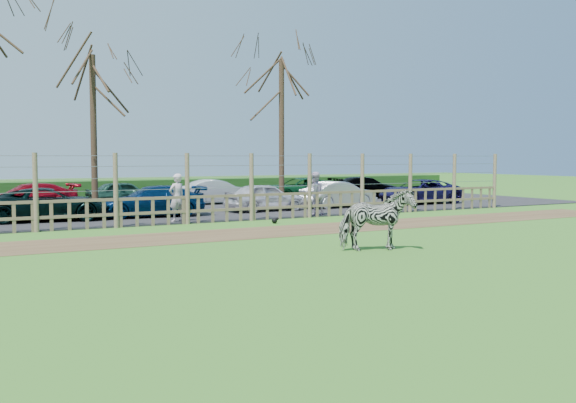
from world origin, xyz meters
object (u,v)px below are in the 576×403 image
car_9 (28,198)px  car_5 (339,194)px  car_6 (420,192)px  tree_mid (93,95)px  car_2 (49,204)px  crow (275,221)px  visitor_b (315,193)px  car_10 (125,194)px  car_11 (217,192)px  car_12 (299,189)px  car_4 (265,197)px  car_3 (151,201)px  zebra (376,220)px  visitor_a (177,198)px  car_13 (366,188)px  tree_right (282,97)px

car_9 → car_5: bearing=65.0°
car_5 → car_6: 4.81m
tree_mid → car_2: 5.26m
crow → car_6: 11.53m
visitor_b → car_10: 9.63m
car_2 → car_5: size_ratio=1.19×
car_5 → car_11: (-4.06, 4.80, 0.00)m
visitor_b → car_12: (3.78, 7.80, -0.26)m
car_4 → visitor_b: bearing=-165.6°
car_6 → car_12: 6.41m
tree_mid → car_9: bearing=136.1°
car_6 → car_10: size_ratio=1.23×
car_12 → car_3: bearing=-58.4°
zebra → car_2: 13.12m
visitor_a → car_6: visitor_a is taller
car_4 → car_11: 4.96m
crow → car_10: (-2.81, 9.65, 0.54)m
car_11 → car_12: (4.84, 0.19, 0.00)m
car_11 → car_2: bearing=121.3°
car_6 → car_10: 14.29m
crow → car_13: 14.13m
car_5 → visitor_b: bearing=128.2°
visitor_a → car_12: size_ratio=0.40×
visitor_b → car_12: visitor_b is taller
car_3 → car_9: (-3.91, 4.77, 0.00)m
car_2 → car_10: 6.58m
visitor_a → tree_mid: bearing=-86.0°
zebra → car_2: zebra is taller
tree_mid → car_4: (6.65, -2.36, -4.23)m
car_3 → car_10: (0.38, 5.39, 0.00)m
car_9 → car_6: bearing=70.0°
tree_mid → car_2: tree_mid is taller
car_5 → car_11: same height
visitor_a → car_10: 7.68m
zebra → visitor_b: (3.58, 8.88, 0.12)m
tree_right → car_3: size_ratio=1.78×
tree_right → crow: (-4.22, -7.31, -5.14)m
visitor_a → car_10: size_ratio=0.49×
car_6 → car_10: bearing=-111.7°
car_3 → car_13: (13.85, 5.00, 0.00)m
car_10 → car_11: size_ratio=0.97×
crow → car_2: bearing=146.8°
car_2 → car_4: bearing=-83.9°
car_3 → car_11: same height
tree_mid → car_12: bearing=13.8°
car_9 → car_2: bearing=-3.8°
tree_right → car_4: 5.91m
tree_right → zebra: 15.90m
crow → car_10: car_10 is taller
visitor_a → crow: visitor_a is taller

